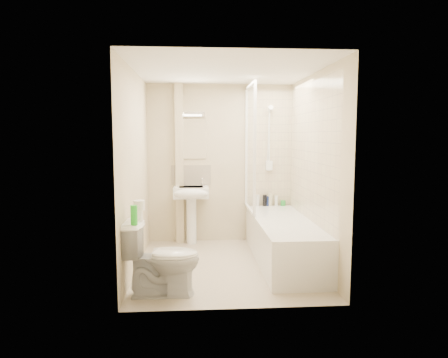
{
  "coord_description": "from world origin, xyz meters",
  "views": [
    {
      "loc": [
        -0.37,
        -4.85,
        1.63
      ],
      "look_at": [
        -0.02,
        0.2,
        1.08
      ],
      "focal_mm": 32.0,
      "sensor_mm": 36.0,
      "label": 1
    }
  ],
  "objects": [
    {
      "name": "green_bottle",
      "position": [
        -0.98,
        -0.99,
        0.86
      ],
      "size": [
        0.07,
        0.07,
        0.19
      ],
      "primitive_type": "cylinder",
      "color": "green",
      "rests_on": "toilet"
    },
    {
      "name": "floor",
      "position": [
        0.0,
        0.0,
        0.0
      ],
      "size": [
        2.5,
        2.5,
        0.0
      ],
      "primitive_type": "plane",
      "color": "beige",
      "rests_on": "ground"
    },
    {
      "name": "toilet",
      "position": [
        -0.72,
        -0.85,
        0.38
      ],
      "size": [
        0.47,
        0.77,
        0.77
      ],
      "primitive_type": "imported",
      "rotation": [
        0.0,
        0.0,
        1.54
      ],
      "color": "white",
      "rests_on": "ground"
    },
    {
      "name": "bottle_white_b",
      "position": [
        0.86,
        1.16,
        0.63
      ],
      "size": [
        0.05,
        0.05,
        0.16
      ],
      "primitive_type": "cylinder",
      "color": "white",
      "rests_on": "bathtub"
    },
    {
      "name": "wall_back",
      "position": [
        0.0,
        1.25,
        1.2
      ],
      "size": [
        2.2,
        0.02,
        2.4
      ],
      "primitive_type": "cube",
      "color": "beige",
      "rests_on": "ground"
    },
    {
      "name": "bottle_blue",
      "position": [
        0.73,
        1.16,
        0.62
      ],
      "size": [
        0.05,
        0.05,
        0.15
      ],
      "primitive_type": "cylinder",
      "color": "navy",
      "rests_on": "bathtub"
    },
    {
      "name": "pipe_boxing",
      "position": [
        -0.62,
        1.19,
        1.2
      ],
      "size": [
        0.12,
        0.12,
        2.4
      ],
      "primitive_type": "cube",
      "color": "beige",
      "rests_on": "ground"
    },
    {
      "name": "tile_back",
      "position": [
        0.75,
        1.24,
        1.42
      ],
      "size": [
        0.7,
        0.01,
        1.75
      ],
      "primitive_type": "cube",
      "color": "beige",
      "rests_on": "wall_back"
    },
    {
      "name": "shower_fixture",
      "position": [
        0.75,
        1.19,
        1.55
      ],
      "size": [
        0.1,
        0.16,
        0.99
      ],
      "color": "white",
      "rests_on": "wall_back"
    },
    {
      "name": "wall_left",
      "position": [
        -1.1,
        0.0,
        1.2
      ],
      "size": [
        0.02,
        2.5,
        2.4
      ],
      "primitive_type": "cube",
      "color": "beige",
      "rests_on": "ground"
    },
    {
      "name": "bottle_black_b",
      "position": [
        0.68,
        1.16,
        0.64
      ],
      "size": [
        0.06,
        0.06,
        0.17
      ],
      "primitive_type": "cylinder",
      "color": "black",
      "rests_on": "bathtub"
    },
    {
      "name": "splashback",
      "position": [
        -0.45,
        1.24,
        1.03
      ],
      "size": [
        0.6,
        0.02,
        0.3
      ],
      "primitive_type": "cube",
      "color": "beige",
      "rests_on": "wall_back"
    },
    {
      "name": "ceiling",
      "position": [
        0.0,
        0.0,
        2.4
      ],
      "size": [
        2.2,
        2.5,
        0.02
      ],
      "primitive_type": "cube",
      "color": "white",
      "rests_on": "wall_back"
    },
    {
      "name": "pedestal_sink",
      "position": [
        -0.45,
        1.01,
        0.7
      ],
      "size": [
        0.52,
        0.48,
        0.99
      ],
      "color": "white",
      "rests_on": "ground"
    },
    {
      "name": "toilet_roll_lower",
      "position": [
        -0.97,
        -0.79,
        0.82
      ],
      "size": [
        0.1,
        0.1,
        0.11
      ],
      "primitive_type": "cylinder",
      "color": "white",
      "rests_on": "toilet"
    },
    {
      "name": "shower_screen",
      "position": [
        0.4,
        0.8,
        1.45
      ],
      "size": [
        0.04,
        0.92,
        1.8
      ],
      "color": "white",
      "rests_on": "bathtub"
    },
    {
      "name": "bottle_green",
      "position": [
        0.97,
        1.16,
        0.59
      ],
      "size": [
        0.07,
        0.07,
        0.08
      ],
      "primitive_type": "cylinder",
      "color": "green",
      "rests_on": "bathtub"
    },
    {
      "name": "bottle_white_a",
      "position": [
        0.57,
        1.16,
        0.64
      ],
      "size": [
        0.06,
        0.06,
        0.17
      ],
      "primitive_type": "cylinder",
      "color": "silver",
      "rests_on": "bathtub"
    },
    {
      "name": "wall_right",
      "position": [
        1.1,
        0.0,
        1.2
      ],
      "size": [
        0.02,
        2.5,
        2.4
      ],
      "primitive_type": "cube",
      "color": "beige",
      "rests_on": "ground"
    },
    {
      "name": "bottle_cream",
      "position": [
        0.77,
        1.16,
        0.65
      ],
      "size": [
        0.07,
        0.07,
        0.2
      ],
      "primitive_type": "cylinder",
      "color": "beige",
      "rests_on": "bathtub"
    },
    {
      "name": "tile_right",
      "position": [
        1.09,
        0.13,
        1.42
      ],
      "size": [
        0.01,
        2.1,
        1.75
      ],
      "primitive_type": "cube",
      "color": "beige",
      "rests_on": "wall_right"
    },
    {
      "name": "strip_light",
      "position": [
        -0.45,
        1.22,
        1.95
      ],
      "size": [
        0.42,
        0.07,
        0.07
      ],
      "primitive_type": "cube",
      "color": "silver",
      "rests_on": "wall_back"
    },
    {
      "name": "bathtub",
      "position": [
        0.75,
        0.13,
        0.29
      ],
      "size": [
        0.7,
        2.1,
        0.55
      ],
      "color": "white",
      "rests_on": "ground"
    },
    {
      "name": "mirror",
      "position": [
        -0.45,
        1.24,
        1.58
      ],
      "size": [
        0.46,
        0.01,
        0.6
      ],
      "primitive_type": "cube",
      "color": "white",
      "rests_on": "wall_back"
    },
    {
      "name": "toilet_roll_upper",
      "position": [
        -0.96,
        -0.78,
        0.92
      ],
      "size": [
        0.12,
        0.12,
        0.1
      ],
      "primitive_type": "cylinder",
      "color": "white",
      "rests_on": "toilet_roll_lower"
    }
  ]
}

